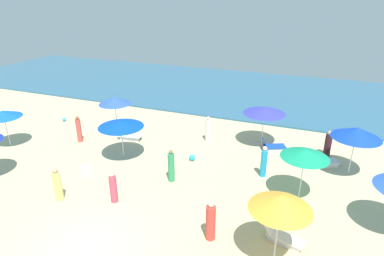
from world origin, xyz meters
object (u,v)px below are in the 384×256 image
(umbrella_7, at_px, (264,111))
(umbrella_4, at_px, (281,202))
(beachgoer_6, at_px, (328,144))
(cooler_box_2, at_px, (86,170))
(beachgoer_4, at_px, (208,130))
(beachgoer_7, at_px, (264,162))
(lounge_chair_2_0, at_px, (129,136))
(beachgoer_0, at_px, (58,185))
(beach_ball_0, at_px, (192,158))
(beach_ball_1, at_px, (64,119))
(umbrella_3, at_px, (121,124))
(beachgoer_3, at_px, (113,188))
(beachgoer_2, at_px, (79,130))
(lounge_chair_8_0, at_px, (325,161))
(lounge_chair_4_0, at_px, (283,236))
(umbrella_6, at_px, (305,153))
(lounge_chair_7_0, at_px, (273,146))
(beachgoer_5, at_px, (171,167))
(umbrella_8, at_px, (357,133))
(beachgoer_1, at_px, (211,221))
(umbrella_1, at_px, (3,114))
(umbrella_2, at_px, (115,101))

(umbrella_7, bearing_deg, umbrella_4, -77.12)
(beachgoer_6, xyz_separation_m, cooler_box_2, (-11.52, -6.69, -0.50))
(beachgoer_4, relative_size, beachgoer_7, 0.99)
(lounge_chair_2_0, height_order, beachgoer_0, beachgoer_0)
(beachgoer_4, distance_m, beach_ball_0, 2.81)
(beachgoer_6, bearing_deg, beach_ball_1, -146.52)
(umbrella_3, relative_size, beachgoer_0, 1.56)
(beachgoer_0, distance_m, beachgoer_4, 9.34)
(umbrella_4, height_order, beachgoer_4, umbrella_4)
(beachgoer_3, bearing_deg, beachgoer_2, 76.38)
(lounge_chair_8_0, bearing_deg, beachgoer_2, 73.20)
(lounge_chair_4_0, relative_size, umbrella_6, 0.65)
(lounge_chair_4_0, height_order, lounge_chair_7_0, lounge_chair_4_0)
(lounge_chair_4_0, relative_size, beachgoer_5, 0.95)
(beachgoer_7, bearing_deg, umbrella_8, 72.19)
(lounge_chair_4_0, bearing_deg, beachgoer_1, 121.47)
(umbrella_1, xyz_separation_m, beach_ball_0, (11.01, 2.30, -1.89))
(umbrella_6, height_order, beachgoer_7, umbrella_6)
(beachgoer_6, xyz_separation_m, beach_ball_1, (-17.74, -1.24, -0.57))
(beachgoer_6, bearing_deg, beachgoer_5, -111.78)
(beachgoer_7, bearing_deg, umbrella_2, -142.18)
(lounge_chair_4_0, relative_size, beach_ball_1, 5.94)
(beachgoer_6, bearing_deg, lounge_chair_8_0, -63.13)
(umbrella_8, distance_m, beachgoer_5, 9.22)
(umbrella_6, bearing_deg, lounge_chair_4_0, -96.10)
(lounge_chair_4_0, xyz_separation_m, beachgoer_2, (-12.90, 4.44, 0.56))
(lounge_chair_2_0, distance_m, lounge_chair_7_0, 8.90)
(beach_ball_0, distance_m, cooler_box_2, 5.66)
(beachgoer_5, bearing_deg, beach_ball_1, -64.59)
(beach_ball_1, bearing_deg, lounge_chair_2_0, -9.39)
(lounge_chair_7_0, distance_m, beachgoer_7, 3.24)
(beachgoer_6, xyz_separation_m, beachgoer_7, (-2.99, -3.60, 0.09))
(beachgoer_7, bearing_deg, lounge_chair_8_0, 85.16)
(lounge_chair_4_0, distance_m, beachgoer_5, 6.15)
(umbrella_8, xyz_separation_m, beachgoer_0, (-12.21, -7.23, -1.56))
(umbrella_2, bearing_deg, cooler_box_2, -75.60)
(beachgoer_1, height_order, beach_ball_1, beachgoer_1)
(lounge_chair_4_0, height_order, beachgoer_3, beachgoer_3)
(umbrella_6, relative_size, beachgoer_7, 1.47)
(umbrella_8, relative_size, beachgoer_5, 1.52)
(lounge_chair_8_0, relative_size, beachgoer_0, 0.89)
(umbrella_7, distance_m, beachgoer_5, 6.88)
(umbrella_2, xyz_separation_m, lounge_chair_2_0, (1.08, -0.36, -2.10))
(umbrella_3, bearing_deg, cooler_box_2, -111.86)
(cooler_box_2, bearing_deg, lounge_chair_7_0, 48.44)
(umbrella_7, distance_m, lounge_chair_8_0, 4.39)
(lounge_chair_7_0, xyz_separation_m, beachgoer_2, (-11.40, -3.22, 0.55))
(umbrella_3, xyz_separation_m, cooler_box_2, (-0.88, -2.20, -1.87))
(umbrella_4, relative_size, beachgoer_7, 1.59)
(beachgoer_5, xyz_separation_m, cooler_box_2, (-4.41, -0.98, -0.59))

